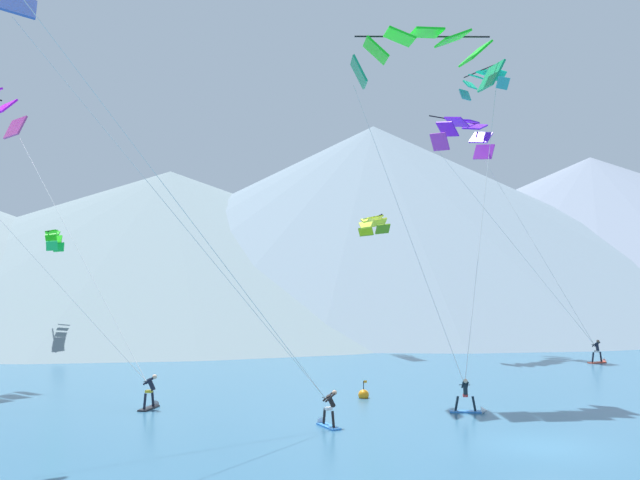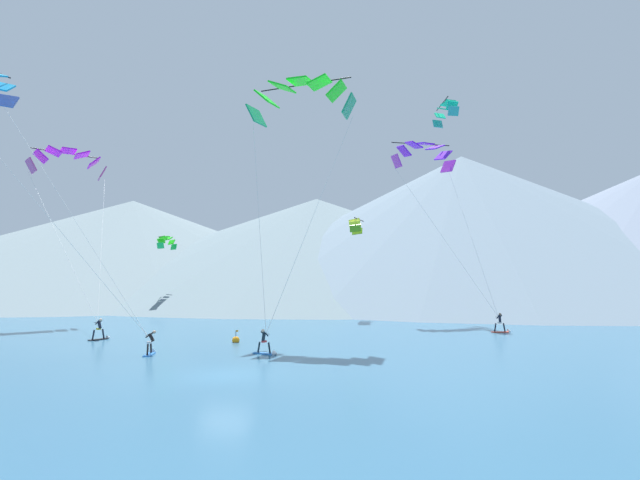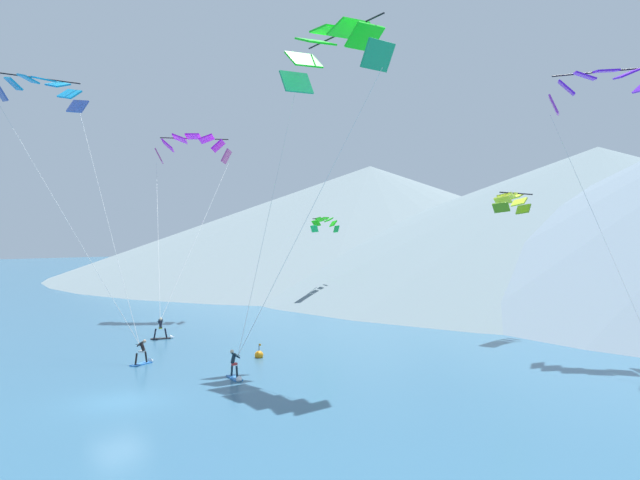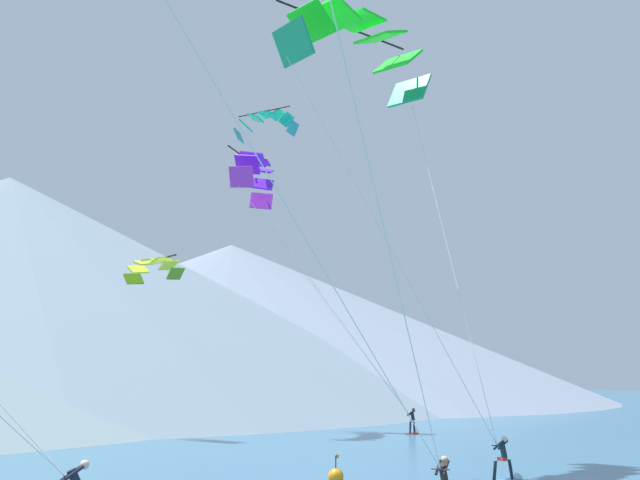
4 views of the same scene
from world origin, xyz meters
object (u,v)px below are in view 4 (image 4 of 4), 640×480
(kitesurfer_near_lead, at_px, (413,426))
(race_marker_buoy, at_px, (336,476))
(parafoil_kite_distant_mid_solo, at_px, (153,267))
(kitesurfer_mid_center, at_px, (508,469))
(parafoil_kite_near_lead, at_px, (256,175))
(parafoil_kite_mid_center, at_px, (357,43))
(parafoil_kite_distant_high_outer, at_px, (266,122))

(kitesurfer_near_lead, relative_size, race_marker_buoy, 1.75)
(kitesurfer_near_lead, distance_m, parafoil_kite_distant_mid_solo, 19.91)
(kitesurfer_mid_center, relative_size, parafoil_kite_near_lead, 0.10)
(kitesurfer_mid_center, relative_size, parafoil_kite_mid_center, 0.09)
(kitesurfer_near_lead, distance_m, parafoil_kite_distant_high_outer, 25.22)
(kitesurfer_near_lead, height_order, parafoil_kite_distant_mid_solo, parafoil_kite_distant_mid_solo)
(parafoil_kite_near_lead, relative_size, parafoil_kite_mid_center, 0.94)
(parafoil_kite_mid_center, relative_size, race_marker_buoy, 18.79)
(kitesurfer_mid_center, height_order, race_marker_buoy, kitesurfer_mid_center)
(kitesurfer_near_lead, relative_size, parafoil_kite_distant_high_outer, 0.34)
(kitesurfer_near_lead, xyz_separation_m, parafoil_kite_near_lead, (-5.93, 9.15, 17.54))
(kitesurfer_mid_center, xyz_separation_m, parafoil_kite_mid_center, (0.77, 6.91, 18.68))
(parafoil_kite_distant_mid_solo, distance_m, race_marker_buoy, 23.71)
(parafoil_kite_near_lead, xyz_separation_m, parafoil_kite_distant_mid_solo, (-7.62, 1.44, -7.50))
(parafoil_kite_mid_center, distance_m, parafoil_kite_distant_mid_solo, 20.14)
(parafoil_kite_distant_mid_solo, bearing_deg, parafoil_kite_near_lead, -10.70)
(parafoil_kite_near_lead, bearing_deg, kitesurfer_near_lead, -57.07)
(parafoil_kite_mid_center, distance_m, race_marker_buoy, 19.60)
(parafoil_kite_near_lead, relative_size, race_marker_buoy, 17.64)
(kitesurfer_near_lead, xyz_separation_m, race_marker_buoy, (-20.70, -9.48, -0.35))
(kitesurfer_mid_center, xyz_separation_m, parafoil_kite_distant_mid_solo, (3.47, 24.92, 10.10))
(parafoil_kite_mid_center, height_order, parafoil_kite_distant_high_outer, parafoil_kite_distant_high_outer)
(parafoil_kite_mid_center, relative_size, parafoil_kite_distant_mid_solo, 4.01)
(parafoil_kite_distant_high_outer, height_order, parafoil_kite_distant_mid_solo, parafoil_kite_distant_high_outer)
(parafoil_kite_mid_center, xyz_separation_m, race_marker_buoy, (-4.45, -2.06, -18.97))
(parafoil_kite_near_lead, height_order, parafoil_kite_distant_high_outer, parafoil_kite_distant_high_outer)
(kitesurfer_near_lead, relative_size, parafoil_kite_near_lead, 0.10)
(kitesurfer_mid_center, bearing_deg, kitesurfer_near_lead, 40.10)
(kitesurfer_near_lead, distance_m, parafoil_kite_mid_center, 25.81)
(parafoil_kite_near_lead, distance_m, race_marker_buoy, 29.76)
(kitesurfer_near_lead, bearing_deg, parafoil_kite_mid_center, -155.44)
(race_marker_buoy, bearing_deg, parafoil_kite_distant_mid_solo, 70.39)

